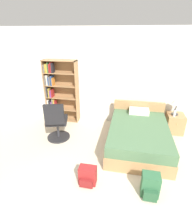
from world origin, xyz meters
TOP-DOWN VIEW (x-y plane):
  - wall_back at (0.00, 3.23)m, footprint 9.00×0.06m
  - bookshelf at (-1.93, 3.02)m, footprint 0.94×0.29m
  - bed at (0.40, 2.11)m, footprint 1.33×1.93m
  - office_chair at (-1.54, 1.94)m, footprint 0.59×0.66m
  - nightstand at (1.36, 2.91)m, footprint 0.43×0.48m
  - table_lamp at (1.32, 2.92)m, footprint 0.27×0.27m
  - water_bottle at (1.28, 2.80)m, footprint 0.07×0.07m
  - backpack_green at (0.57, 0.69)m, footprint 0.28×0.29m
  - backpack_red at (-0.48, 0.73)m, footprint 0.30×0.24m

SIDE VIEW (x-z plane):
  - backpack_red at x=-0.48m, z-range -0.01..0.33m
  - backpack_green at x=0.57m, z-range -0.01..0.40m
  - nightstand at x=1.36m, z-range 0.00..0.50m
  - bed at x=0.40m, z-range -0.12..0.66m
  - office_chair at x=-1.54m, z-range -0.04..0.98m
  - water_bottle at x=1.28m, z-range 0.50..0.70m
  - table_lamp at x=1.32m, z-range 0.63..1.11m
  - bookshelf at x=-1.93m, z-range -0.01..1.77m
  - wall_back at x=0.00m, z-range 0.00..2.60m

